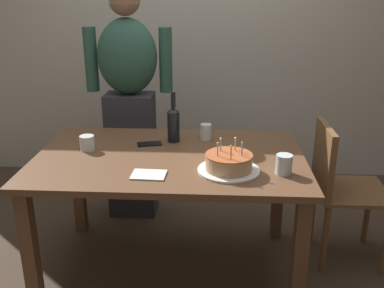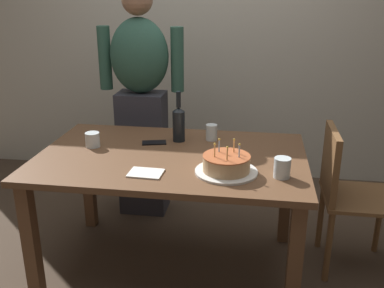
# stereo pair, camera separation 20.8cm
# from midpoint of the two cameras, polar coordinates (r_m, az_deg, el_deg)

# --- Properties ---
(ground_plane) EXTENTS (10.00, 10.00, 0.00)m
(ground_plane) POSITION_cam_midpoint_polar(r_m,az_deg,el_deg) (2.82, -0.25, -15.60)
(ground_plane) COLOR #47382B
(back_wall) EXTENTS (5.20, 0.10, 2.60)m
(back_wall) POSITION_cam_midpoint_polar(r_m,az_deg,el_deg) (3.85, 3.40, 14.84)
(back_wall) COLOR beige
(back_wall) RESTS_ON ground_plane
(dining_table) EXTENTS (1.50, 0.96, 0.74)m
(dining_table) POSITION_cam_midpoint_polar(r_m,az_deg,el_deg) (2.50, -0.28, -3.51)
(dining_table) COLOR brown
(dining_table) RESTS_ON ground_plane
(birthday_cake) EXTENTS (0.32, 0.32, 0.17)m
(birthday_cake) POSITION_cam_midpoint_polar(r_m,az_deg,el_deg) (2.23, 7.16, -2.73)
(birthday_cake) COLOR white
(birthday_cake) RESTS_ON dining_table
(water_glass_near) EXTENTS (0.07, 0.07, 0.10)m
(water_glass_near) POSITION_cam_midpoint_polar(r_m,az_deg,el_deg) (2.69, 4.76, 1.49)
(water_glass_near) COLOR silver
(water_glass_near) RESTS_ON dining_table
(water_glass_far) EXTENTS (0.08, 0.08, 0.09)m
(water_glass_far) POSITION_cam_midpoint_polar(r_m,az_deg,el_deg) (2.62, -10.59, 0.52)
(water_glass_far) COLOR silver
(water_glass_far) RESTS_ON dining_table
(water_glass_side) EXTENTS (0.08, 0.08, 0.10)m
(water_glass_side) POSITION_cam_midpoint_polar(r_m,az_deg,el_deg) (2.23, 14.27, -3.05)
(water_glass_side) COLOR silver
(water_glass_side) RESTS_ON dining_table
(wine_bottle) EXTENTS (0.07, 0.07, 0.31)m
(wine_bottle) POSITION_cam_midpoint_polar(r_m,az_deg,el_deg) (2.65, 0.53, 2.74)
(wine_bottle) COLOR black
(wine_bottle) RESTS_ON dining_table
(cell_phone) EXTENTS (0.16, 0.10, 0.01)m
(cell_phone) POSITION_cam_midpoint_polar(r_m,az_deg,el_deg) (2.64, -2.70, 0.15)
(cell_phone) COLOR black
(cell_phone) RESTS_ON dining_table
(napkin_stack) EXTENTS (0.18, 0.13, 0.01)m
(napkin_stack) POSITION_cam_midpoint_polar(r_m,az_deg,el_deg) (2.22, -3.36, -3.84)
(napkin_stack) COLOR white
(napkin_stack) RESTS_ON dining_table
(person_man_bearded) EXTENTS (0.61, 0.27, 1.66)m
(person_man_bearded) POSITION_cam_midpoint_polar(r_m,az_deg,el_deg) (3.15, -4.75, 5.81)
(person_man_bearded) COLOR #33333D
(person_man_bearded) RESTS_ON ground_plane
(dining_chair) EXTENTS (0.42, 0.42, 0.87)m
(dining_chair) POSITION_cam_midpoint_polar(r_m,az_deg,el_deg) (2.77, 21.33, -5.43)
(dining_chair) COLOR brown
(dining_chair) RESTS_ON ground_plane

